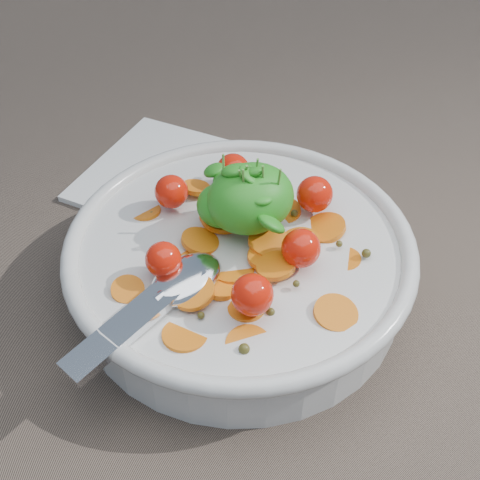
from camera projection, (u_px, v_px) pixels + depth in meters
ground at (264, 277)px, 0.57m from camera, size 6.00×6.00×0.00m
bowl at (240, 259)px, 0.54m from camera, size 0.33×0.31×0.13m
napkin at (161, 173)px, 0.69m from camera, size 0.23×0.23×0.01m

